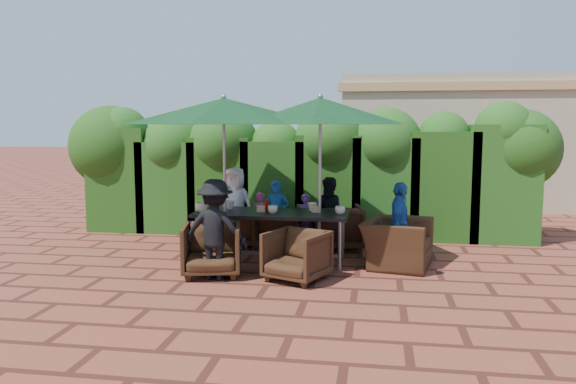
# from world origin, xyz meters

# --- Properties ---
(ground) EXTENTS (80.00, 80.00, 0.00)m
(ground) POSITION_xyz_m (0.00, 0.00, 0.00)
(ground) COLOR brown
(ground) RESTS_ON ground
(dining_table) EXTENTS (2.25, 0.90, 0.75)m
(dining_table) POSITION_xyz_m (-0.17, 0.12, 0.67)
(dining_table) COLOR black
(dining_table) RESTS_ON ground
(umbrella_left) EXTENTS (3.01, 3.01, 2.46)m
(umbrella_left) POSITION_xyz_m (-0.86, 0.06, 2.21)
(umbrella_left) COLOR gray
(umbrella_left) RESTS_ON ground
(umbrella_right) EXTENTS (2.40, 2.40, 2.46)m
(umbrella_right) POSITION_xyz_m (0.54, 0.13, 2.21)
(umbrella_right) COLOR gray
(umbrella_right) RESTS_ON ground
(chair_far_left) EXTENTS (0.76, 0.72, 0.72)m
(chair_far_left) POSITION_xyz_m (-0.91, 1.09, 0.36)
(chair_far_left) COLOR black
(chair_far_left) RESTS_ON ground
(chair_far_mid) EXTENTS (0.83, 0.79, 0.77)m
(chair_far_mid) POSITION_xyz_m (-0.28, 1.15, 0.39)
(chair_far_mid) COLOR black
(chair_far_mid) RESTS_ON ground
(chair_far_right) EXTENTS (0.90, 0.86, 0.80)m
(chair_far_right) POSITION_xyz_m (0.73, 1.11, 0.40)
(chair_far_right) COLOR black
(chair_far_right) RESTS_ON ground
(chair_near_left) EXTENTS (0.90, 0.86, 0.78)m
(chair_near_left) POSITION_xyz_m (-0.83, -0.76, 0.39)
(chair_near_left) COLOR black
(chair_near_left) RESTS_ON ground
(chair_near_right) EXTENTS (0.91, 0.89, 0.73)m
(chair_near_right) POSITION_xyz_m (0.34, -0.83, 0.36)
(chair_near_right) COLOR black
(chair_near_right) RESTS_ON ground
(chair_end_right) EXTENTS (0.87, 1.15, 0.90)m
(chair_end_right) POSITION_xyz_m (1.65, 0.13, 0.45)
(chair_end_right) COLOR black
(chair_end_right) RESTS_ON ground
(adult_far_left) EXTENTS (0.71, 0.49, 1.33)m
(adult_far_left) POSITION_xyz_m (-0.97, 1.05, 0.67)
(adult_far_left) COLOR white
(adult_far_left) RESTS_ON ground
(adult_far_mid) EXTENTS (0.44, 0.38, 1.12)m
(adult_far_mid) POSITION_xyz_m (-0.26, 1.02, 0.56)
(adult_far_mid) COLOR #1D529F
(adult_far_mid) RESTS_ON ground
(adult_far_right) EXTENTS (0.60, 0.39, 1.19)m
(adult_far_right) POSITION_xyz_m (0.63, 1.05, 0.59)
(adult_far_right) COLOR black
(adult_far_right) RESTS_ON ground
(adult_near_left) EXTENTS (0.87, 0.44, 1.32)m
(adult_near_left) POSITION_xyz_m (-0.73, -0.92, 0.66)
(adult_near_left) COLOR black
(adult_near_left) RESTS_ON ground
(adult_end_right) EXTENTS (0.44, 0.75, 1.22)m
(adult_end_right) POSITION_xyz_m (1.68, 0.15, 0.61)
(adult_end_right) COLOR #1D529F
(adult_end_right) RESTS_ON ground
(child_left) EXTENTS (0.38, 0.33, 0.91)m
(child_left) POSITION_xyz_m (-0.56, 1.19, 0.45)
(child_left) COLOR #E85290
(child_left) RESTS_ON ground
(child_right) EXTENTS (0.33, 0.27, 0.89)m
(child_right) POSITION_xyz_m (0.19, 1.22, 0.45)
(child_right) COLOR #80479B
(child_right) RESTS_ON ground
(pedestrian_a) EXTENTS (1.65, 0.78, 1.70)m
(pedestrian_a) POSITION_xyz_m (1.72, 4.23, 0.85)
(pedestrian_a) COLOR green
(pedestrian_a) RESTS_ON ground
(pedestrian_b) EXTENTS (0.91, 0.63, 1.77)m
(pedestrian_b) POSITION_xyz_m (2.78, 4.27, 0.88)
(pedestrian_b) COLOR #E85290
(pedestrian_b) RESTS_ON ground
(pedestrian_c) EXTENTS (1.27, 0.73, 1.87)m
(pedestrian_c) POSITION_xyz_m (3.55, 4.30, 0.93)
(pedestrian_c) COLOR gray
(pedestrian_c) RESTS_ON ground
(cup_a) EXTENTS (0.18, 0.18, 0.14)m
(cup_a) POSITION_xyz_m (-1.18, -0.08, 0.82)
(cup_a) COLOR beige
(cup_a) RESTS_ON dining_table
(cup_b) EXTENTS (0.14, 0.14, 0.14)m
(cup_b) POSITION_xyz_m (-0.84, 0.25, 0.82)
(cup_b) COLOR beige
(cup_b) RESTS_ON dining_table
(cup_c) EXTENTS (0.15, 0.15, 0.12)m
(cup_c) POSITION_xyz_m (-0.13, -0.03, 0.81)
(cup_c) COLOR beige
(cup_c) RESTS_ON dining_table
(cup_d) EXTENTS (0.14, 0.14, 0.13)m
(cup_d) POSITION_xyz_m (0.41, 0.27, 0.81)
(cup_d) COLOR beige
(cup_d) RESTS_ON dining_table
(cup_e) EXTENTS (0.15, 0.15, 0.12)m
(cup_e) POSITION_xyz_m (0.84, 0.05, 0.81)
(cup_e) COLOR beige
(cup_e) RESTS_ON dining_table
(ketchup_bottle) EXTENTS (0.04, 0.04, 0.17)m
(ketchup_bottle) POSITION_xyz_m (-0.27, 0.18, 0.83)
(ketchup_bottle) COLOR #B20C0A
(ketchup_bottle) RESTS_ON dining_table
(sauce_bottle) EXTENTS (0.04, 0.04, 0.17)m
(sauce_bottle) POSITION_xyz_m (-0.25, 0.25, 0.83)
(sauce_bottle) COLOR #4C230C
(sauce_bottle) RESTS_ON dining_table
(serving_tray) EXTENTS (0.35, 0.25, 0.02)m
(serving_tray) POSITION_xyz_m (-0.99, -0.07, 0.76)
(serving_tray) COLOR #9B704B
(serving_tray) RESTS_ON dining_table
(number_block_left) EXTENTS (0.12, 0.06, 0.10)m
(number_block_left) POSITION_xyz_m (-0.32, 0.06, 0.80)
(number_block_left) COLOR tan
(number_block_left) RESTS_ON dining_table
(number_block_right) EXTENTS (0.12, 0.06, 0.10)m
(number_block_right) POSITION_xyz_m (0.48, 0.16, 0.80)
(number_block_right) COLOR tan
(number_block_right) RESTS_ON dining_table
(hedge_wall) EXTENTS (9.10, 1.60, 2.43)m
(hedge_wall) POSITION_xyz_m (-0.17, 2.32, 1.33)
(hedge_wall) COLOR #193E11
(hedge_wall) RESTS_ON ground
(building) EXTENTS (6.20, 3.08, 3.20)m
(building) POSITION_xyz_m (3.50, 6.99, 1.61)
(building) COLOR tan
(building) RESTS_ON ground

